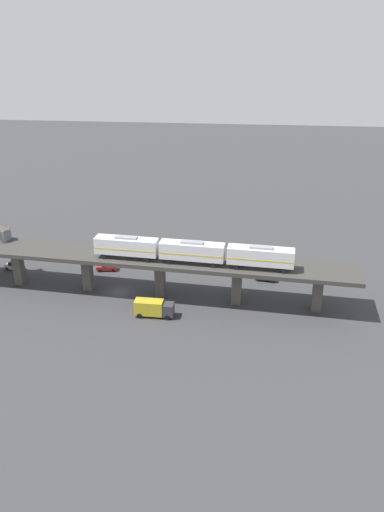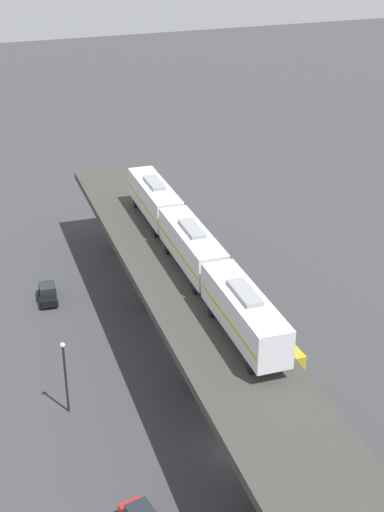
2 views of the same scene
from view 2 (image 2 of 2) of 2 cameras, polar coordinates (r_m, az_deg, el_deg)
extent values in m
plane|color=#38383A|center=(59.04, 3.48, -15.12)|extent=(400.00, 400.00, 0.00)
cube|color=#393733|center=(54.10, 3.71, -8.72)|extent=(15.34, 92.37, 0.80)
cube|color=#47443F|center=(88.54, -5.67, 2.64)|extent=(1.93, 1.93, 7.62)
cube|color=#47443F|center=(75.37, -3.04, -1.65)|extent=(1.93, 1.93, 7.62)
cube|color=#47443F|center=(63.03, 0.70, -7.69)|extent=(1.93, 1.93, 7.62)
cube|color=#47443F|center=(52.10, 6.34, -16.38)|extent=(1.93, 1.93, 7.62)
cube|color=silver|center=(76.42, -3.00, 4.65)|extent=(3.70, 12.18, 3.10)
cube|color=gold|center=(76.53, -3.00, 4.44)|extent=(3.72, 11.94, 0.24)
cube|color=gray|center=(75.80, -3.04, 5.86)|extent=(1.71, 4.29, 0.36)
cylinder|color=black|center=(81.26, -2.97, 4.38)|extent=(0.28, 0.85, 0.84)
cylinder|color=black|center=(80.71, -4.60, 4.17)|extent=(0.28, 0.85, 0.84)
cylinder|color=black|center=(73.82, -1.19, 2.10)|extent=(0.28, 0.85, 0.84)
cylinder|color=black|center=(73.22, -2.97, 1.85)|extent=(0.28, 0.85, 0.84)
cube|color=silver|center=(65.34, 0.00, 0.82)|extent=(3.70, 12.18, 3.10)
cube|color=gold|center=(65.47, 0.00, 0.58)|extent=(3.72, 11.94, 0.24)
cube|color=gray|center=(64.62, 0.00, 2.21)|extent=(1.71, 4.29, 0.36)
cylinder|color=black|center=(70.19, -0.17, 0.77)|extent=(0.28, 0.85, 0.84)
cylinder|color=black|center=(69.55, -2.03, 0.51)|extent=(0.28, 0.85, 0.84)
cylinder|color=black|center=(63.12, 2.23, -2.32)|extent=(0.28, 0.85, 0.84)
cylinder|color=black|center=(62.41, 0.19, -2.65)|extent=(0.28, 0.85, 0.84)
cube|color=silver|center=(54.92, 4.18, -4.52)|extent=(3.70, 12.18, 3.10)
cube|color=gold|center=(55.07, 4.17, -4.79)|extent=(3.72, 11.94, 0.24)
cube|color=gray|center=(54.06, 4.24, -2.94)|extent=(1.71, 4.29, 0.36)
cylinder|color=black|center=(59.72, 3.65, -4.14)|extent=(0.28, 0.85, 0.84)
cylinder|color=black|center=(58.97, 1.49, -4.51)|extent=(0.28, 0.85, 0.84)
cylinder|color=black|center=(53.27, 7.03, -8.44)|extent=(0.28, 0.85, 0.84)
cylinder|color=black|center=(52.42, 4.65, -8.94)|extent=(0.28, 0.85, 0.84)
cube|color=black|center=(79.68, -11.45, -3.06)|extent=(2.44, 4.62, 0.80)
cube|color=#1E2328|center=(79.44, -11.51, -2.52)|extent=(1.95, 2.42, 0.76)
cylinder|color=black|center=(81.14, -10.89, -2.77)|extent=(0.34, 0.69, 0.66)
cylinder|color=black|center=(81.11, -12.10, -2.90)|extent=(0.34, 0.69, 0.66)
cylinder|color=black|center=(78.64, -10.73, -3.74)|extent=(0.34, 0.69, 0.66)
cylinder|color=black|center=(78.61, -11.97, -3.88)|extent=(0.34, 0.69, 0.66)
cylinder|color=black|center=(53.87, -3.78, -19.64)|extent=(0.33, 0.69, 0.66)
cube|color=#333338|center=(69.18, 5.69, -6.59)|extent=(2.24, 2.05, 2.30)
cube|color=gold|center=(66.43, 7.10, -7.99)|extent=(2.41, 5.25, 2.70)
cylinder|color=black|center=(70.20, 6.37, -7.21)|extent=(0.37, 1.01, 1.00)
cylinder|color=black|center=(69.42, 4.91, -7.56)|extent=(0.37, 1.01, 1.00)
cylinder|color=black|center=(66.54, 8.47, -9.44)|extent=(0.37, 1.01, 1.00)
cylinder|color=black|center=(65.67, 6.87, -9.86)|extent=(0.37, 1.01, 1.00)
cylinder|color=black|center=(61.52, -10.05, -9.74)|extent=(0.20, 0.20, 6.50)
sphere|color=beige|center=(59.58, -10.31, -7.03)|extent=(0.44, 0.44, 0.44)
camera|label=1|loc=(124.51, 40.60, 24.86)|focal=35.00mm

